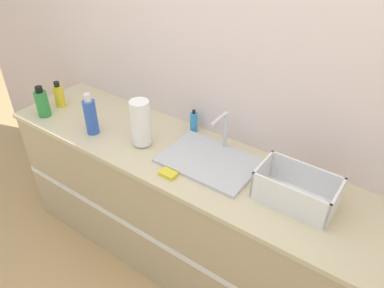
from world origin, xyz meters
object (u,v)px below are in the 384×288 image
(dish_rack, at_px, (296,192))
(bottle_yellow, at_px, (59,95))
(sink, at_px, (210,159))
(bottle_blue, at_px, (91,116))
(bottle_green, at_px, (42,103))
(paper_towel_roll, at_px, (141,123))
(soap_dispenser, at_px, (194,122))

(dish_rack, relative_size, bottle_yellow, 2.10)
(sink, relative_size, dish_rack, 1.37)
(bottle_blue, bearing_deg, bottle_green, -174.13)
(bottle_yellow, bearing_deg, paper_towel_roll, -1.51)
(dish_rack, relative_size, bottle_blue, 1.42)
(bottle_green, relative_size, soap_dispenser, 1.42)
(bottle_green, height_order, bottle_yellow, bottle_green)
(sink, bearing_deg, bottle_yellow, -176.94)
(dish_rack, height_order, soap_dispenser, dish_rack)
(bottle_yellow, bearing_deg, dish_rack, 1.32)
(paper_towel_roll, xyz_separation_m, soap_dispenser, (0.17, 0.29, -0.08))
(sink, bearing_deg, dish_rack, -2.78)
(paper_towel_roll, bearing_deg, sink, 11.26)
(paper_towel_roll, xyz_separation_m, bottle_blue, (-0.33, -0.08, -0.03))
(dish_rack, xyz_separation_m, bottle_green, (-1.68, -0.19, 0.03))
(bottle_green, height_order, soap_dispenser, bottle_green)
(dish_rack, xyz_separation_m, soap_dispenser, (-0.76, 0.23, 0.00))
(paper_towel_roll, distance_m, bottle_yellow, 0.77)
(bottle_blue, distance_m, bottle_green, 0.42)
(paper_towel_roll, distance_m, bottle_blue, 0.34)
(dish_rack, bearing_deg, sink, 177.22)
(dish_rack, distance_m, soap_dispenser, 0.80)
(paper_towel_roll, relative_size, bottle_green, 1.35)
(dish_rack, bearing_deg, soap_dispenser, 163.08)
(sink, relative_size, paper_towel_roll, 1.83)
(bottle_yellow, bearing_deg, soap_dispenser, 16.11)
(bottle_blue, height_order, bottle_yellow, bottle_blue)
(sink, xyz_separation_m, dish_rack, (0.51, -0.02, 0.04))
(bottle_blue, bearing_deg, bottle_yellow, 166.68)
(paper_towel_roll, xyz_separation_m, dish_rack, (0.93, 0.06, -0.08))
(paper_towel_roll, xyz_separation_m, bottle_yellow, (-0.77, 0.02, -0.06))
(sink, xyz_separation_m, paper_towel_roll, (-0.42, -0.08, 0.13))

